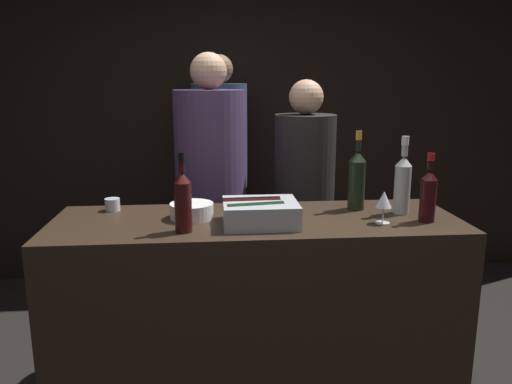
% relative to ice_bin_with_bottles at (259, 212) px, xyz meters
% --- Properties ---
extents(wall_back_chalkboard, '(6.40, 0.06, 2.80)m').
position_rel_ice_bin_with_bottles_xyz_m(wall_back_chalkboard, '(-0.00, 2.06, 0.31)').
color(wall_back_chalkboard, black).
rests_on(wall_back_chalkboard, ground_plane).
extents(bar_counter, '(1.87, 0.63, 1.03)m').
position_rel_ice_bin_with_bottles_xyz_m(bar_counter, '(-0.00, 0.08, -0.57)').
color(bar_counter, '#2D2116').
rests_on(bar_counter, ground_plane).
extents(ice_bin_with_bottles, '(0.33, 0.28, 0.11)m').
position_rel_ice_bin_with_bottles_xyz_m(ice_bin_with_bottles, '(0.00, 0.00, 0.00)').
color(ice_bin_with_bottles, '#B7BABF').
rests_on(ice_bin_with_bottles, bar_counter).
extents(bowl_white, '(0.20, 0.20, 0.07)m').
position_rel_ice_bin_with_bottles_xyz_m(bowl_white, '(-0.30, 0.12, -0.02)').
color(bowl_white, white).
rests_on(bowl_white, bar_counter).
extents(wine_glass, '(0.07, 0.07, 0.15)m').
position_rel_ice_bin_with_bottles_xyz_m(wine_glass, '(0.55, -0.04, 0.05)').
color(wine_glass, silver).
rests_on(wine_glass, bar_counter).
extents(candle_votive, '(0.07, 0.07, 0.06)m').
position_rel_ice_bin_with_bottles_xyz_m(candle_votive, '(-0.69, 0.29, -0.03)').
color(candle_votive, silver).
rests_on(candle_votive, bar_counter).
extents(red_wine_bottle_tall, '(0.07, 0.07, 0.31)m').
position_rel_ice_bin_with_bottles_xyz_m(red_wine_bottle_tall, '(0.76, -0.03, 0.07)').
color(red_wine_bottle_tall, black).
rests_on(red_wine_bottle_tall, bar_counter).
extents(champagne_bottle, '(0.08, 0.08, 0.39)m').
position_rel_ice_bin_with_bottles_xyz_m(champagne_bottle, '(0.50, 0.22, 0.10)').
color(champagne_bottle, black).
rests_on(champagne_bottle, bar_counter).
extents(red_wine_bottle_black_foil, '(0.07, 0.07, 0.33)m').
position_rel_ice_bin_with_bottles_xyz_m(red_wine_bottle_black_foil, '(-0.33, -0.09, 0.08)').
color(red_wine_bottle_black_foil, '#380F0F').
rests_on(red_wine_bottle_black_foil, bar_counter).
extents(white_wine_bottle, '(0.08, 0.08, 0.37)m').
position_rel_ice_bin_with_bottles_xyz_m(white_wine_bottle, '(0.70, 0.12, 0.10)').
color(white_wine_bottle, '#B2B7AD').
rests_on(white_wine_bottle, bar_counter).
extents(person_in_hoodie, '(0.38, 0.38, 1.66)m').
position_rel_ice_bin_with_bottles_xyz_m(person_in_hoodie, '(0.37, 0.90, -0.17)').
color(person_in_hoodie, black).
rests_on(person_in_hoodie, ground_plane).
extents(person_blond_tee, '(0.42, 0.42, 1.84)m').
position_rel_ice_bin_with_bottles_xyz_m(person_blond_tee, '(-0.14, 1.65, -0.07)').
color(person_blond_tee, black).
rests_on(person_blond_tee, ground_plane).
extents(person_grey_polo, '(0.42, 0.42, 1.81)m').
position_rel_ice_bin_with_bottles_xyz_m(person_grey_polo, '(-0.21, 0.80, -0.08)').
color(person_grey_polo, black).
rests_on(person_grey_polo, ground_plane).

